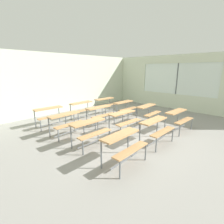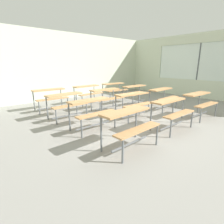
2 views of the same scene
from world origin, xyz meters
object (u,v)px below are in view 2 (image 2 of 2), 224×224
object	(u,v)px
desk_bench_r0c0	(130,121)
desk_bench_r3c2	(115,87)
desk_bench_r2c0	(66,100)
desk_bench_r2c1	(107,94)
desk_bench_r0c2	(200,99)
desk_bench_r2c2	(136,90)
desk_bench_r1c0	(92,107)
desk_bench_r1c1	(134,100)
desk_bench_r3c1	(88,90)
desk_bench_r0c1	(172,107)
desk_bench_r1c2	(163,94)
desk_bench_r3c0	(50,95)

from	to	relation	value
desk_bench_r0c0	desk_bench_r3c2	world-z (taller)	same
desk_bench_r2c0	desk_bench_r3c2	distance (m)	3.33
desk_bench_r2c1	desk_bench_r3c2	world-z (taller)	same
desk_bench_r0c2	desk_bench_r2c2	size ratio (longest dim) A/B	1.01
desk_bench_r0c0	desk_bench_r2c2	world-z (taller)	same
desk_bench_r1c0	desk_bench_r1c1	bearing A→B (deg)	-0.74
desk_bench_r1c0	desk_bench_r3c2	distance (m)	3.92
desk_bench_r1c0	desk_bench_r3c1	size ratio (longest dim) A/B	0.98
desk_bench_r3c1	desk_bench_r1c0	bearing A→B (deg)	-123.78
desk_bench_r2c1	desk_bench_r3c1	size ratio (longest dim) A/B	1.00
desk_bench_r2c1	desk_bench_r2c2	world-z (taller)	same
desk_bench_r0c0	desk_bench_r1c1	xyz separation A→B (m)	(1.56, 1.31, 0.00)
desk_bench_r0c1	desk_bench_r3c2	xyz separation A→B (m)	(1.51, 3.81, 0.00)
desk_bench_r2c2	desk_bench_r1c2	bearing A→B (deg)	-87.02
desk_bench_r2c2	desk_bench_r3c0	xyz separation A→B (m)	(-3.08, 1.28, 0.00)
desk_bench_r0c1	desk_bench_r1c1	world-z (taller)	same
desk_bench_r1c1	desk_bench_r2c0	size ratio (longest dim) A/B	0.99
desk_bench_r2c0	desk_bench_r2c2	size ratio (longest dim) A/B	1.01
desk_bench_r1c2	desk_bench_r3c2	xyz separation A→B (m)	(-0.08, 2.53, 0.00)
desk_bench_r0c0	desk_bench_r3c2	bearing A→B (deg)	49.52
desk_bench_r0c1	desk_bench_r1c1	bearing A→B (deg)	89.89
desk_bench_r1c0	desk_bench_r3c2	world-z (taller)	same
desk_bench_r0c1	desk_bench_r1c2	bearing A→B (deg)	39.16
desk_bench_r0c2	desk_bench_r0c0	bearing A→B (deg)	-177.39
desk_bench_r1c1	desk_bench_r3c1	world-z (taller)	same
desk_bench_r1c0	desk_bench_r1c2	world-z (taller)	same
desk_bench_r2c2	desk_bench_r3c1	size ratio (longest dim) A/B	0.99
desk_bench_r3c2	desk_bench_r2c2	bearing A→B (deg)	-85.66
desk_bench_r3c0	desk_bench_r1c0	bearing A→B (deg)	-87.15
desk_bench_r1c1	desk_bench_r3c2	xyz separation A→B (m)	(1.51, 2.53, 0.00)
desk_bench_r3c1	desk_bench_r1c2	bearing A→B (deg)	-60.76
desk_bench_r1c2	desk_bench_r2c2	bearing A→B (deg)	89.02
desk_bench_r2c1	desk_bench_r3c2	xyz separation A→B (m)	(1.53, 1.28, 0.00)
desk_bench_r0c2	desk_bench_r1c1	distance (m)	2.02
desk_bench_r0c2	desk_bench_r1c1	world-z (taller)	same
desk_bench_r0c2	desk_bench_r3c1	bearing A→B (deg)	113.81
desk_bench_r0c2	desk_bench_r3c0	world-z (taller)	same
desk_bench_r2c2	desk_bench_r3c1	distance (m)	1.97
desk_bench_r0c1	desk_bench_r2c2	bearing A→B (deg)	58.83
desk_bench_r0c1	desk_bench_r0c2	bearing A→B (deg)	-0.62
desk_bench_r2c2	desk_bench_r3c1	xyz separation A→B (m)	(-1.50, 1.28, 0.00)
desk_bench_r0c1	desk_bench_r2c2	distance (m)	2.97
desk_bench_r0c0	desk_bench_r3c0	size ratio (longest dim) A/B	1.00
desk_bench_r0c2	desk_bench_r2c2	world-z (taller)	same
desk_bench_r1c0	desk_bench_r2c2	xyz separation A→B (m)	(3.04, 1.23, 0.00)
desk_bench_r1c1	desk_bench_r3c2	distance (m)	2.95
desk_bench_r1c2	desk_bench_r2c2	xyz separation A→B (m)	(-0.04, 1.25, 0.00)
desk_bench_r0c0	desk_bench_r1c0	size ratio (longest dim) A/B	1.02
desk_bench_r1c1	desk_bench_r2c0	bearing A→B (deg)	143.31
desk_bench_r1c2	desk_bench_r2c0	size ratio (longest dim) A/B	1.00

